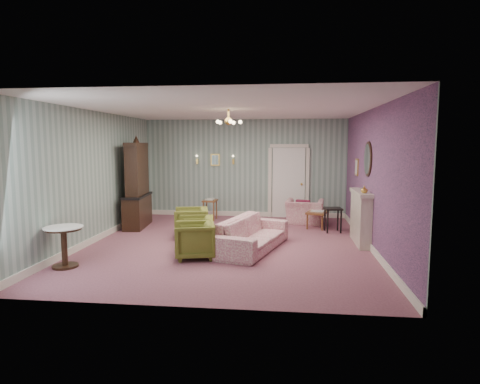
# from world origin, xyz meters

# --- Properties ---
(floor) EXTENTS (7.00, 7.00, 0.00)m
(floor) POSITION_xyz_m (0.00, 0.00, 0.00)
(floor) COLOR #925567
(floor) RESTS_ON ground
(ceiling) EXTENTS (7.00, 7.00, 0.00)m
(ceiling) POSITION_xyz_m (0.00, 0.00, 2.90)
(ceiling) COLOR white
(ceiling) RESTS_ON ground
(wall_back) EXTENTS (6.00, 0.00, 6.00)m
(wall_back) POSITION_xyz_m (0.00, 3.50, 1.45)
(wall_back) COLOR gray
(wall_back) RESTS_ON ground
(wall_front) EXTENTS (6.00, 0.00, 6.00)m
(wall_front) POSITION_xyz_m (0.00, -3.50, 1.45)
(wall_front) COLOR gray
(wall_front) RESTS_ON ground
(wall_left) EXTENTS (0.00, 7.00, 7.00)m
(wall_left) POSITION_xyz_m (-3.00, 0.00, 1.45)
(wall_left) COLOR gray
(wall_left) RESTS_ON ground
(wall_right) EXTENTS (0.00, 7.00, 7.00)m
(wall_right) POSITION_xyz_m (3.00, 0.00, 1.45)
(wall_right) COLOR gray
(wall_right) RESTS_ON ground
(wall_right_floral) EXTENTS (0.00, 7.00, 7.00)m
(wall_right_floral) POSITION_xyz_m (2.98, 0.00, 1.45)
(wall_right_floral) COLOR #BA5D93
(wall_right_floral) RESTS_ON ground
(door) EXTENTS (1.12, 0.12, 2.16)m
(door) POSITION_xyz_m (1.30, 3.46, 1.08)
(door) COLOR white
(door) RESTS_ON floor
(olive_chair_a) EXTENTS (0.84, 0.87, 0.75)m
(olive_chair_a) POSITION_xyz_m (-0.50, -1.15, 0.38)
(olive_chair_a) COLOR olive
(olive_chair_a) RESTS_ON floor
(olive_chair_b) EXTENTS (0.79, 0.82, 0.74)m
(olive_chair_b) POSITION_xyz_m (-0.65, -0.43, 0.37)
(olive_chair_b) COLOR olive
(olive_chair_b) RESTS_ON floor
(olive_chair_c) EXTENTS (0.85, 0.89, 0.77)m
(olive_chair_c) POSITION_xyz_m (-0.96, 0.51, 0.39)
(olive_chair_c) COLOR olive
(olive_chair_c) RESTS_ON floor
(sofa_chintz) EXTENTS (1.27, 2.36, 0.89)m
(sofa_chintz) POSITION_xyz_m (0.55, -0.40, 0.44)
(sofa_chintz) COLOR #A54264
(sofa_chintz) RESTS_ON floor
(wingback_chair) EXTENTS (1.07, 0.77, 0.87)m
(wingback_chair) POSITION_xyz_m (1.75, 2.55, 0.44)
(wingback_chair) COLOR #A54264
(wingback_chair) RESTS_ON floor
(dresser) EXTENTS (0.62, 1.45, 2.34)m
(dresser) POSITION_xyz_m (-2.65, 1.59, 1.17)
(dresser) COLOR black
(dresser) RESTS_ON floor
(fireplace) EXTENTS (0.30, 1.40, 1.16)m
(fireplace) POSITION_xyz_m (2.86, 0.40, 0.58)
(fireplace) COLOR beige
(fireplace) RESTS_ON floor
(mantel_vase) EXTENTS (0.15, 0.15, 0.15)m
(mantel_vase) POSITION_xyz_m (2.84, 0.00, 1.23)
(mantel_vase) COLOR gold
(mantel_vase) RESTS_ON fireplace
(oval_mirror) EXTENTS (0.04, 0.76, 0.84)m
(oval_mirror) POSITION_xyz_m (2.96, 0.40, 1.85)
(oval_mirror) COLOR white
(oval_mirror) RESTS_ON wall_right
(framed_print) EXTENTS (0.04, 0.34, 0.42)m
(framed_print) POSITION_xyz_m (2.97, 1.75, 1.60)
(framed_print) COLOR gold
(framed_print) RESTS_ON wall_right
(coffee_table) EXTENTS (0.70, 0.96, 0.44)m
(coffee_table) POSITION_xyz_m (2.07, 2.06, 0.22)
(coffee_table) COLOR brown
(coffee_table) RESTS_ON floor
(side_table_black) EXTENTS (0.45, 0.45, 0.61)m
(side_table_black) POSITION_xyz_m (2.39, 1.48, 0.31)
(side_table_black) COLOR black
(side_table_black) RESTS_ON floor
(pedestal_table) EXTENTS (0.80, 0.80, 0.73)m
(pedestal_table) POSITION_xyz_m (-2.65, -2.00, 0.37)
(pedestal_table) COLOR black
(pedestal_table) RESTS_ON floor
(nesting_table) EXTENTS (0.40, 0.50, 0.63)m
(nesting_table) POSITION_xyz_m (-0.93, 2.77, 0.32)
(nesting_table) COLOR brown
(nesting_table) RESTS_ON floor
(gilt_mirror_back) EXTENTS (0.28, 0.06, 0.36)m
(gilt_mirror_back) POSITION_xyz_m (-0.90, 3.46, 1.70)
(gilt_mirror_back) COLOR gold
(gilt_mirror_back) RESTS_ON wall_back
(sconce_left) EXTENTS (0.16, 0.12, 0.30)m
(sconce_left) POSITION_xyz_m (-1.45, 3.44, 1.70)
(sconce_left) COLOR gold
(sconce_left) RESTS_ON wall_back
(sconce_right) EXTENTS (0.16, 0.12, 0.30)m
(sconce_right) POSITION_xyz_m (-0.35, 3.44, 1.70)
(sconce_right) COLOR gold
(sconce_right) RESTS_ON wall_back
(chandelier) EXTENTS (0.56, 0.56, 0.36)m
(chandelier) POSITION_xyz_m (0.00, 0.00, 2.63)
(chandelier) COLOR gold
(chandelier) RESTS_ON ceiling
(burgundy_cushion) EXTENTS (0.41, 0.28, 0.39)m
(burgundy_cushion) POSITION_xyz_m (1.70, 2.40, 0.48)
(burgundy_cushion) COLOR maroon
(burgundy_cushion) RESTS_ON wingback_chair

